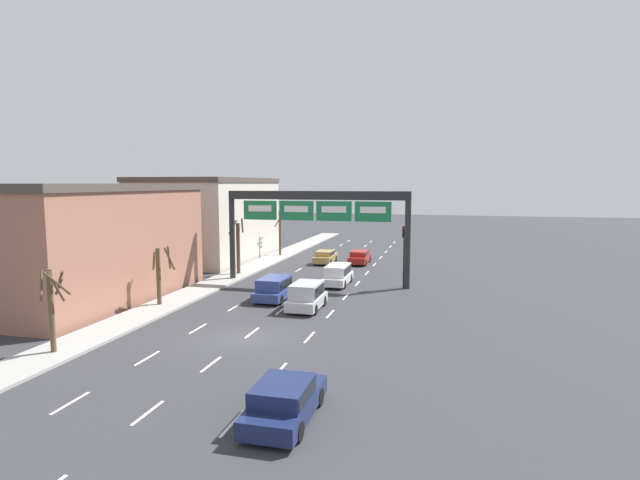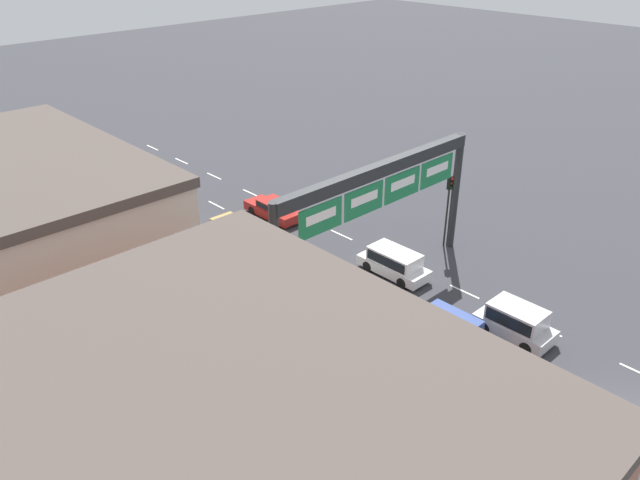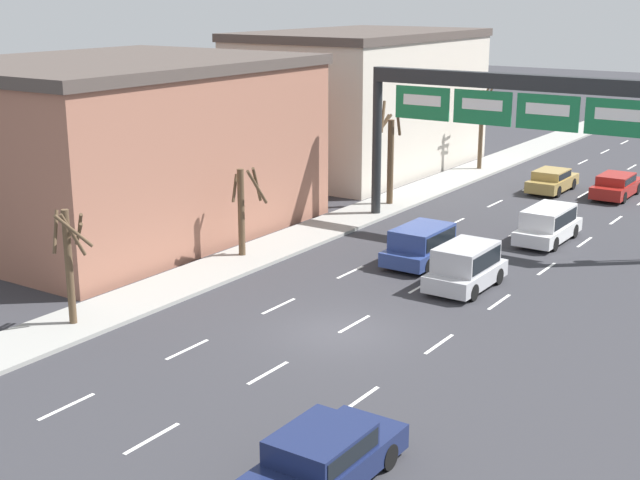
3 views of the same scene
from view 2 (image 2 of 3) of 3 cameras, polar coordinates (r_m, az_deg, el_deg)
name	(u,v)px [view 2 (image 2 of 3)]	position (r m, az deg, el deg)	size (l,w,h in m)	color
ground_plane	(633,418)	(31.15, 26.71, -14.35)	(220.00, 220.00, 0.00)	#333338
lane_dashes	(394,296)	(36.03, 6.81, -5.11)	(6.72, 67.00, 0.01)	white
sign_gantry	(380,191)	(34.05, 5.46, 4.45)	(15.28, 0.70, 7.64)	#232628
building_far	(30,238)	(35.74, -25.00, 0.16)	(10.50, 17.00, 8.85)	beige
car_gold	(239,227)	(42.38, -7.38, 1.22)	(1.80, 4.27, 1.32)	#A88947
suv_white	(394,261)	(37.64, 6.79, -1.96)	(1.82, 4.50, 1.64)	silver
car_red	(274,209)	(44.76, -4.26, 2.88)	(1.80, 4.61, 1.35)	maroon
suv_silver	(516,320)	(33.58, 17.49, -7.03)	(1.93, 3.97, 1.77)	#B7B7BC
suv_blue	(449,328)	(32.27, 11.67, -7.91)	(1.99, 4.12, 1.63)	navy
traffic_light_near_gantry	(449,197)	(40.45, 11.69, 3.88)	(0.30, 0.35, 4.90)	black
tree_bare_closest	(425,408)	(25.37, 9.53, -14.94)	(1.46, 1.74, 4.03)	brown
tree_bare_second	(240,277)	(32.22, -7.31, -3.40)	(1.30, 1.36, 5.50)	brown
tree_bare_third	(125,204)	(41.45, -17.37, 3.20)	(1.66, 1.06, 5.88)	brown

